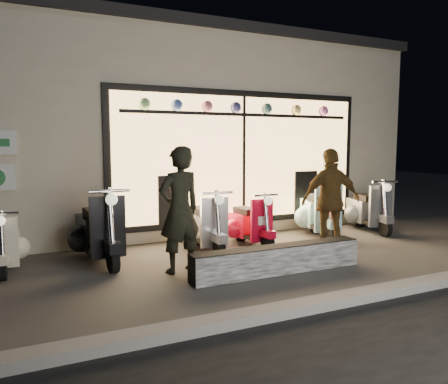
% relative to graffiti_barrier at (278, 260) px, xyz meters
% --- Properties ---
extents(ground, '(40.00, 40.00, 0.00)m').
position_rel_graffiti_barrier_xyz_m(ground, '(0.00, 0.65, -0.20)').
color(ground, '#383533').
rests_on(ground, ground).
extents(kerb, '(40.00, 0.25, 0.12)m').
position_rel_graffiti_barrier_xyz_m(kerb, '(0.00, -1.35, -0.14)').
color(kerb, slate).
rests_on(kerb, ground).
extents(shop_building, '(10.20, 6.23, 4.20)m').
position_rel_graffiti_barrier_xyz_m(shop_building, '(0.01, 5.63, 1.90)').
color(shop_building, beige).
rests_on(shop_building, ground).
extents(graffiti_barrier, '(2.62, 0.28, 0.40)m').
position_rel_graffiti_barrier_xyz_m(graffiti_barrier, '(0.00, 0.00, 0.00)').
color(graffiti_barrier, black).
rests_on(graffiti_barrier, ground).
extents(scooter_silver, '(0.49, 1.44, 1.03)m').
position_rel_graffiti_barrier_xyz_m(scooter_silver, '(-0.39, 1.81, 0.21)').
color(scooter_silver, black).
rests_on(scooter_silver, ground).
extents(scooter_red, '(0.45, 1.32, 0.94)m').
position_rel_graffiti_barrier_xyz_m(scooter_red, '(0.48, 1.82, 0.18)').
color(scooter_red, black).
rests_on(scooter_red, ground).
extents(scooter_black, '(0.58, 1.59, 1.14)m').
position_rel_graffiti_barrier_xyz_m(scooter_black, '(-2.18, 1.85, 0.26)').
color(scooter_black, black).
rests_on(scooter_black, ground).
extents(scooter_cream, '(0.41, 1.22, 0.88)m').
position_rel_graffiti_barrier_xyz_m(scooter_cream, '(-3.50, 1.93, 0.15)').
color(scooter_cream, black).
rests_on(scooter_cream, ground).
extents(scooter_blue, '(0.87, 1.58, 1.14)m').
position_rel_graffiti_barrier_xyz_m(scooter_blue, '(2.16, 1.91, 0.26)').
color(scooter_blue, black).
rests_on(scooter_blue, ground).
extents(scooter_grey, '(0.72, 1.49, 1.06)m').
position_rel_graffiti_barrier_xyz_m(scooter_grey, '(3.45, 1.94, 0.23)').
color(scooter_grey, black).
rests_on(scooter_grey, ground).
extents(man, '(0.74, 0.57, 1.80)m').
position_rel_graffiti_barrier_xyz_m(man, '(-1.23, 0.65, 0.70)').
color(man, black).
rests_on(man, ground).
extents(woman, '(1.10, 0.64, 1.76)m').
position_rel_graffiti_barrier_xyz_m(woman, '(1.47, 0.69, 0.68)').
color(woman, brown).
rests_on(woman, ground).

